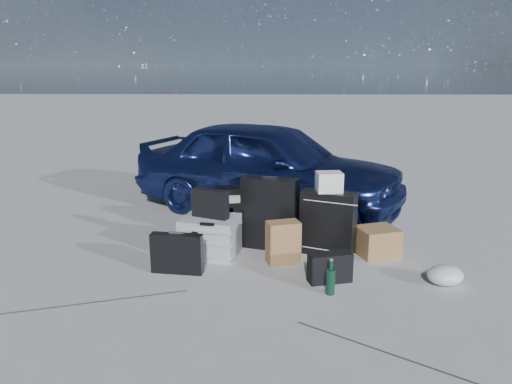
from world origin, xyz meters
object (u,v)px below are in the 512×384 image
suitcase_left (270,213)px  suitcase_right (328,223)px  briefcase (177,254)px  cardboard_box (377,242)px  pelican_case (210,236)px  car (268,166)px  green_bottle (331,277)px  duffel_bag (233,217)px

suitcase_left → suitcase_right: bearing=0.6°
briefcase → cardboard_box: bearing=21.9°
pelican_case → briefcase: size_ratio=1.13×
car → green_bottle: size_ratio=11.72×
car → briefcase: bearing=-177.5°
duffel_bag → suitcase_left: bearing=-41.4°
car → suitcase_right: (0.59, -1.56, -0.27)m
cardboard_box → green_bottle: size_ratio=1.27×
duffel_bag → cardboard_box: (1.48, -0.63, -0.06)m
pelican_case → suitcase_right: bearing=14.0°
car → green_bottle: car is taller
briefcase → suitcase_right: size_ratio=0.74×
suitcase_right → duffel_bag: bearing=171.4°
pelican_case → suitcase_left: suitcase_left is taller
car → pelican_case: 1.75m
car → green_bottle: (0.51, -2.48, -0.44)m
suitcase_right → green_bottle: 0.93m
briefcase → suitcase_right: 1.51m
briefcase → green_bottle: size_ratio=1.60×
duffel_bag → green_bottle: (0.91, -1.53, -0.05)m
car → pelican_case: size_ratio=6.47×
pelican_case → duffel_bag: duffel_bag is taller
suitcase_left → green_bottle: suitcase_left is taller
green_bottle → cardboard_box: bearing=57.4°
briefcase → suitcase_left: bearing=46.4°
pelican_case → cardboard_box: pelican_case is taller
suitcase_right → duffel_bag: suitcase_right is taller
cardboard_box → green_bottle: (-0.57, -0.90, 0.01)m
briefcase → duffel_bag: (0.43, 1.11, 0.01)m
suitcase_left → suitcase_right: (0.58, -0.18, -0.05)m
car → briefcase: 2.26m
pelican_case → green_bottle: 1.39m
car → duffel_bag: 1.10m
car → duffel_bag: car is taller
car → suitcase_left: (0.02, -1.38, -0.22)m
briefcase → suitcase_left: size_ratio=0.64×
duffel_bag → green_bottle: bearing=-54.1°
briefcase → suitcase_right: (1.42, 0.50, 0.14)m
car → duffel_bag: (-0.40, -0.95, -0.39)m
suitcase_left → cardboard_box: 1.11m
suitcase_left → duffel_bag: 0.63m
cardboard_box → suitcase_left: bearing=169.8°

